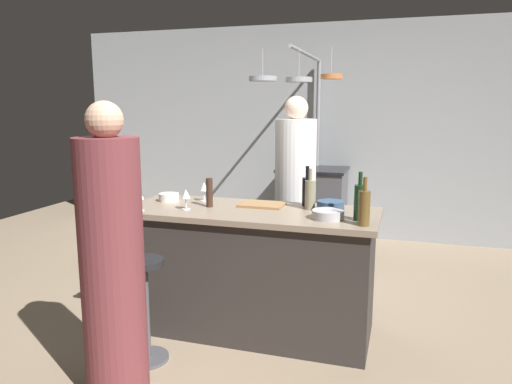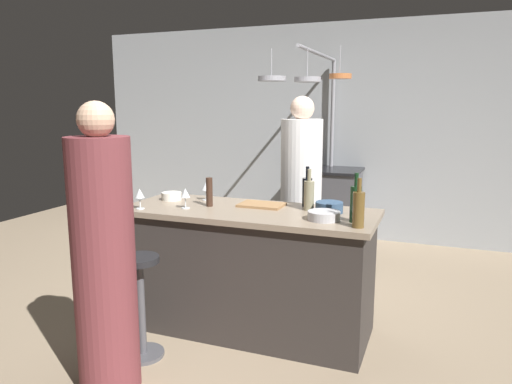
{
  "view_description": "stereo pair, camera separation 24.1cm",
  "coord_description": "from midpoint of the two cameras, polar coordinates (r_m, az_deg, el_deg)",
  "views": [
    {
      "loc": [
        1.02,
        -3.15,
        1.63
      ],
      "look_at": [
        0.0,
        0.15,
        1.0
      ],
      "focal_mm": 33.67,
      "sensor_mm": 36.0,
      "label": 1
    },
    {
      "loc": [
        1.25,
        -3.07,
        1.63
      ],
      "look_at": [
        0.0,
        0.15,
        1.0
      ],
      "focal_mm": 33.67,
      "sensor_mm": 36.0,
      "label": 2
    }
  ],
  "objects": [
    {
      "name": "chef",
      "position": [
        4.26,
        3.04,
        -1.05
      ],
      "size": [
        0.36,
        0.36,
        1.71
      ],
      "color": "white",
      "rests_on": "ground_plane"
    },
    {
      "name": "overhead_pot_rack",
      "position": [
        5.08,
        4.19,
        10.8
      ],
      "size": [
        0.89,
        1.54,
        2.17
      ],
      "color": "gray",
      "rests_on": "ground_plane"
    },
    {
      "name": "pepper_mill",
      "position": [
        3.49,
        -7.51,
        -0.08
      ],
      "size": [
        0.05,
        0.05,
        0.21
      ],
      "primitive_type": "cylinder",
      "color": "#382319",
      "rests_on": "kitchen_island"
    },
    {
      "name": "potted_plant",
      "position": [
        5.05,
        -18.42,
        -5.54
      ],
      "size": [
        0.36,
        0.36,
        0.52
      ],
      "color": "brown",
      "rests_on": "ground_plane"
    },
    {
      "name": "wine_glass_near_right_guest",
      "position": [
        3.46,
        -15.66,
        -0.46
      ],
      "size": [
        0.07,
        0.07,
        0.15
      ],
      "color": "silver",
      "rests_on": "kitchen_island"
    },
    {
      "name": "stove_range",
      "position": [
        5.8,
        5.53,
        -1.52
      ],
      "size": [
        0.8,
        0.64,
        0.89
      ],
      "color": "#47474C",
      "rests_on": "ground_plane"
    },
    {
      "name": "wine_glass_by_chef",
      "position": [
        3.42,
        -10.34,
        -0.35
      ],
      "size": [
        0.07,
        0.07,
        0.15
      ],
      "color": "silver",
      "rests_on": "kitchen_island"
    },
    {
      "name": "guest_left",
      "position": [
        2.81,
        -19.1,
        -8.16
      ],
      "size": [
        0.35,
        0.35,
        1.65
      ],
      "color": "brown",
      "rests_on": "ground_plane"
    },
    {
      "name": "wine_bottle_dark",
      "position": [
        3.5,
        4.14,
        0.14
      ],
      "size": [
        0.07,
        0.07,
        0.29
      ],
      "color": "black",
      "rests_on": "kitchen_island"
    },
    {
      "name": "ground_plane",
      "position": [
        3.69,
        -2.66,
        -15.89
      ],
      "size": [
        9.0,
        9.0,
        0.0
      ],
      "primitive_type": "plane",
      "color": "gray"
    },
    {
      "name": "bar_stool_left",
      "position": [
        3.23,
        -15.21,
        -12.86
      ],
      "size": [
        0.28,
        0.28,
        0.68
      ],
      "color": "#4C4C51",
      "rests_on": "ground_plane"
    },
    {
      "name": "kitchen_island",
      "position": [
        3.52,
        -2.72,
        -9.25
      ],
      "size": [
        1.8,
        0.72,
        0.9
      ],
      "color": "#332D2B",
      "rests_on": "ground_plane"
    },
    {
      "name": "wine_glass_near_left_guest",
      "position": [
        3.71,
        -8.05,
        0.52
      ],
      "size": [
        0.07,
        0.07,
        0.15
      ],
      "color": "silver",
      "rests_on": "kitchen_island"
    },
    {
      "name": "wine_bottle_amber",
      "position": [
        2.96,
        10.47,
        -1.79
      ],
      "size": [
        0.07,
        0.07,
        0.3
      ],
      "color": "brown",
      "rests_on": "kitchen_island"
    },
    {
      "name": "mixing_bowl_blue",
      "position": [
        3.35,
        6.83,
        -1.69
      ],
      "size": [
        0.19,
        0.19,
        0.07
      ],
      "primitive_type": "cylinder",
      "color": "#334C6B",
      "rests_on": "kitchen_island"
    },
    {
      "name": "wine_bottle_red",
      "position": [
        3.09,
        10.04,
        -1.16
      ],
      "size": [
        0.07,
        0.07,
        0.31
      ],
      "color": "#143319",
      "rests_on": "kitchen_island"
    },
    {
      "name": "back_wall",
      "position": [
        6.08,
        6.44,
        7.13
      ],
      "size": [
        6.4,
        0.16,
        2.6
      ],
      "primitive_type": "cube",
      "color": "#9EA3A8",
      "rests_on": "ground_plane"
    },
    {
      "name": "wine_bottle_white",
      "position": [
        3.38,
        4.43,
        -0.25
      ],
      "size": [
        0.07,
        0.07,
        0.29
      ],
      "color": "gray",
      "rests_on": "kitchen_island"
    },
    {
      "name": "cutting_board",
      "position": [
        3.51,
        -1.28,
        -1.54
      ],
      "size": [
        0.32,
        0.22,
        0.02
      ],
      "primitive_type": "cube",
      "color": "#997047",
      "rests_on": "kitchen_island"
    },
    {
      "name": "mixing_bowl_steel",
      "position": [
        3.13,
        6.37,
        -2.69
      ],
      "size": [
        0.21,
        0.21,
        0.06
      ],
      "primitive_type": "cylinder",
      "color": "#B7B7BC",
      "rests_on": "kitchen_island"
    },
    {
      "name": "mixing_bowl_ceramic",
      "position": [
        3.77,
        -12.12,
        -0.62
      ],
      "size": [
        0.15,
        0.15,
        0.06
      ],
      "primitive_type": "cylinder",
      "color": "silver",
      "rests_on": "kitchen_island"
    }
  ]
}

